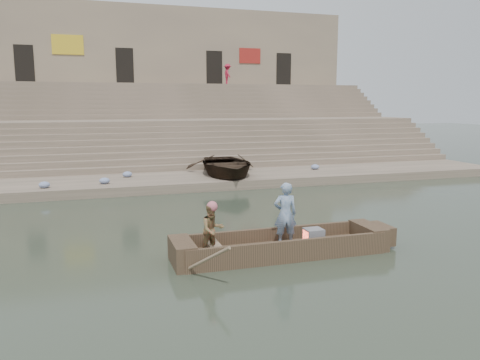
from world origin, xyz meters
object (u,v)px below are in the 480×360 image
beached_rowboat (226,165)px  pedestrian (228,74)px  main_rowboat (281,251)px  standing_man (285,214)px  television (313,236)px  rowing_man (212,230)px

beached_rowboat → pedestrian: (4.28, 14.62, 5.10)m
main_rowboat → standing_man: standing_man is taller
television → beached_rowboat: 10.93m
standing_man → pedestrian: (5.74, 25.38, 4.96)m
rowing_man → beached_rowboat: rowing_man is taller
main_rowboat → pedestrian: size_ratio=3.12×
main_rowboat → rowing_man: (-1.83, -0.12, 0.74)m
main_rowboat → beached_rowboat: size_ratio=1.03×
main_rowboat → television: 0.95m
television → pedestrian: pedestrian is taller
rowing_man → pedestrian: bearing=59.4°
main_rowboat → rowing_man: 1.98m
main_rowboat → pedestrian: pedestrian is taller
standing_man → rowing_man: (-1.99, -0.25, -0.19)m
rowing_man → pedestrian: pedestrian is taller
television → rowing_man: bearing=-177.4°
rowing_man → beached_rowboat: bearing=58.8°
rowing_man → standing_man: bearing=-6.5°
main_rowboat → beached_rowboat: 11.04m
standing_man → beached_rowboat: size_ratio=0.34×
television → main_rowboat: bearing=180.0°
television → pedestrian: 26.59m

